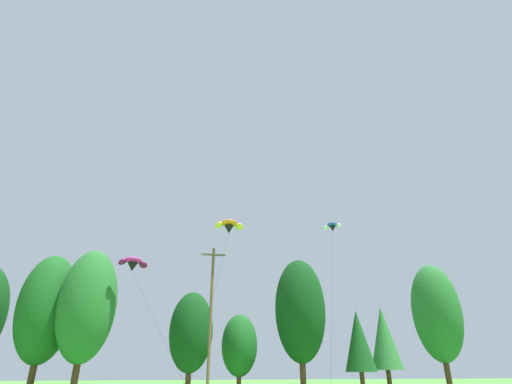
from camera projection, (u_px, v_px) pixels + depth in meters
The scene contains 12 objects.
treeline_tree_d at pixel (46, 308), 40.12m from camera, with size 5.54×5.54×13.86m.
treeline_tree_e at pixel (87, 305), 39.67m from camera, with size 5.64×5.64×14.23m.
treeline_tree_f at pixel (191, 332), 42.04m from camera, with size 4.64×4.64×10.52m.
treeline_tree_g at pixel (239, 345), 45.27m from camera, with size 4.13×4.13×8.64m.
treeline_tree_h at pixel (300, 310), 45.79m from camera, with size 5.83×5.83×14.92m.
treeline_tree_i at pixel (358, 341), 46.40m from camera, with size 3.63×3.63×9.24m.
treeline_tree_j at pixel (384, 338), 48.70m from camera, with size 3.81×3.81×10.03m.
treeline_tree_k at pixel (437, 312), 50.38m from camera, with size 5.98×5.98×15.48m.
utility_pole at pixel (211, 318), 33.68m from camera, with size 2.20×0.26×12.89m.
parafoil_kite_high_magenta at pixel (133, 264), 40.46m from camera, with size 7.25×19.54×11.81m.
parafoil_kite_mid_blue_white at pixel (332, 227), 43.04m from camera, with size 9.52×19.04×15.91m.
parafoil_kite_far_orange at pixel (229, 226), 36.74m from camera, with size 4.78×12.03×13.98m.
Camera 1 is at (-3.77, 1.08, 2.70)m, focal length 27.47 mm.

